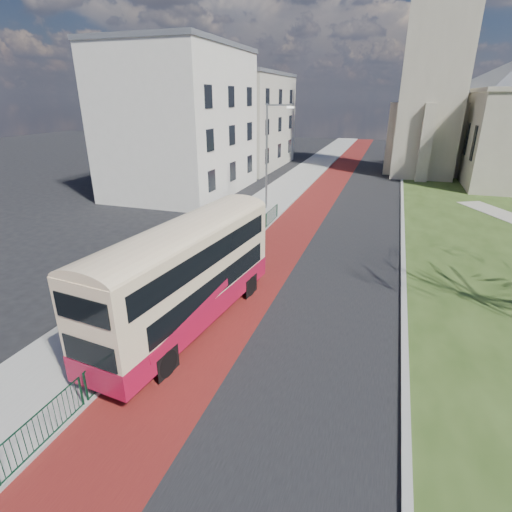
% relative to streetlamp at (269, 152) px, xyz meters
% --- Properties ---
extents(ground, '(160.00, 160.00, 0.00)m').
position_rel_streetlamp_xyz_m(ground, '(4.35, -18.00, -4.59)').
color(ground, black).
rests_on(ground, ground).
extents(road_carriageway, '(9.00, 120.00, 0.01)m').
position_rel_streetlamp_xyz_m(road_carriageway, '(5.85, 2.00, -4.59)').
color(road_carriageway, black).
rests_on(road_carriageway, ground).
extents(bus_lane, '(3.40, 120.00, 0.01)m').
position_rel_streetlamp_xyz_m(bus_lane, '(3.15, 2.00, -4.59)').
color(bus_lane, '#591414').
rests_on(bus_lane, ground).
extents(pavement_west, '(4.00, 120.00, 0.12)m').
position_rel_streetlamp_xyz_m(pavement_west, '(-0.65, 2.00, -4.53)').
color(pavement_west, gray).
rests_on(pavement_west, ground).
extents(kerb_west, '(0.25, 120.00, 0.13)m').
position_rel_streetlamp_xyz_m(kerb_west, '(1.35, 2.00, -4.53)').
color(kerb_west, '#999993').
rests_on(kerb_west, ground).
extents(kerb_east, '(0.25, 80.00, 0.13)m').
position_rel_streetlamp_xyz_m(kerb_east, '(10.45, 4.00, -4.53)').
color(kerb_east, '#999993').
rests_on(kerb_east, ground).
extents(pedestrian_railing, '(0.07, 24.00, 1.12)m').
position_rel_streetlamp_xyz_m(pedestrian_railing, '(1.40, -14.00, -4.04)').
color(pedestrian_railing, '#0D3922').
rests_on(pedestrian_railing, ground).
extents(gothic_church, '(16.38, 18.00, 40.00)m').
position_rel_streetlamp_xyz_m(gothic_church, '(16.91, 20.00, 8.54)').
color(gothic_church, gray).
rests_on(gothic_church, ground).
extents(street_block_near, '(10.30, 14.30, 13.00)m').
position_rel_streetlamp_xyz_m(street_block_near, '(-9.65, 4.00, 1.92)').
color(street_block_near, silver).
rests_on(street_block_near, ground).
extents(street_block_far, '(10.30, 16.30, 11.50)m').
position_rel_streetlamp_xyz_m(street_block_far, '(-9.65, 20.00, 1.17)').
color(street_block_far, beige).
rests_on(street_block_far, ground).
extents(streetlamp, '(2.13, 0.18, 8.00)m').
position_rel_streetlamp_xyz_m(streetlamp, '(0.00, 0.00, 0.00)').
color(streetlamp, gray).
rests_on(streetlamp, pavement_west).
extents(bus, '(3.35, 10.10, 4.14)m').
position_rel_streetlamp_xyz_m(bus, '(2.23, -18.00, -2.23)').
color(bus, maroon).
rests_on(bus, ground).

